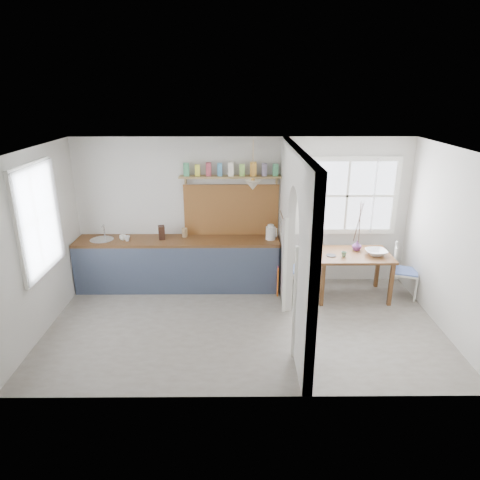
{
  "coord_description": "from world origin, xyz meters",
  "views": [
    {
      "loc": [
        -0.1,
        -5.63,
        3.34
      ],
      "look_at": [
        -0.06,
        0.35,
        1.22
      ],
      "focal_mm": 32.0,
      "sensor_mm": 36.0,
      "label": 1
    }
  ],
  "objects_px": {
    "dining_table": "(351,275)",
    "chair_right": "(405,271)",
    "kettle": "(271,232)",
    "vase": "(357,246)",
    "chair_left": "(302,270)"
  },
  "relations": [
    {
      "from": "vase",
      "to": "chair_right",
      "type": "bearing_deg",
      "value": -10.93
    },
    {
      "from": "dining_table",
      "to": "kettle",
      "type": "bearing_deg",
      "value": 165.19
    },
    {
      "from": "chair_right",
      "to": "vase",
      "type": "relative_size",
      "value": 5.37
    },
    {
      "from": "kettle",
      "to": "vase",
      "type": "height_order",
      "value": "kettle"
    },
    {
      "from": "dining_table",
      "to": "chair_right",
      "type": "height_order",
      "value": "chair_right"
    },
    {
      "from": "chair_right",
      "to": "chair_left",
      "type": "bearing_deg",
      "value": 106.54
    },
    {
      "from": "chair_left",
      "to": "vase",
      "type": "bearing_deg",
      "value": 106.41
    },
    {
      "from": "chair_right",
      "to": "vase",
      "type": "distance_m",
      "value": 0.92
    },
    {
      "from": "dining_table",
      "to": "chair_right",
      "type": "relative_size",
      "value": 1.37
    },
    {
      "from": "chair_left",
      "to": "kettle",
      "type": "height_order",
      "value": "kettle"
    },
    {
      "from": "chair_right",
      "to": "dining_table",
      "type": "bearing_deg",
      "value": 109.58
    },
    {
      "from": "chair_left",
      "to": "chair_right",
      "type": "distance_m",
      "value": 1.73
    },
    {
      "from": "chair_left",
      "to": "chair_right",
      "type": "bearing_deg",
      "value": 98.85
    },
    {
      "from": "chair_left",
      "to": "kettle",
      "type": "distance_m",
      "value": 0.84
    },
    {
      "from": "kettle",
      "to": "vase",
      "type": "relative_size",
      "value": 1.58
    }
  ]
}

